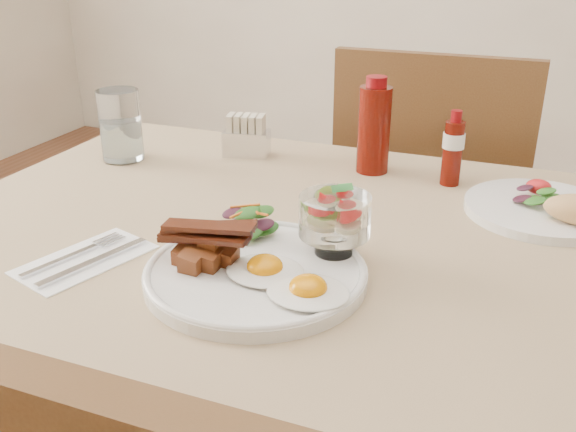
% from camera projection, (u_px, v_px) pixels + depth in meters
% --- Properties ---
extents(table, '(1.33, 0.88, 0.75)m').
position_uv_depth(table, '(357.00, 306.00, 0.92)').
color(table, brown).
rests_on(table, ground).
extents(chair_far, '(0.42, 0.42, 0.93)m').
position_uv_depth(chair_far, '(430.00, 217.00, 1.54)').
color(chair_far, brown).
rests_on(chair_far, ground).
extents(main_plate, '(0.28, 0.28, 0.02)m').
position_uv_depth(main_plate, '(256.00, 274.00, 0.80)').
color(main_plate, white).
rests_on(main_plate, table).
extents(fried_eggs, '(0.18, 0.13, 0.03)m').
position_uv_depth(fried_eggs, '(286.00, 279.00, 0.76)').
color(fried_eggs, white).
rests_on(fried_eggs, main_plate).
extents(bacon_potato_pile, '(0.13, 0.08, 0.06)m').
position_uv_depth(bacon_potato_pile, '(205.00, 245.00, 0.80)').
color(bacon_potato_pile, brown).
rests_on(bacon_potato_pile, main_plate).
extents(side_salad, '(0.08, 0.07, 0.04)m').
position_uv_depth(side_salad, '(250.00, 223.00, 0.88)').
color(side_salad, '#1A4F15').
rests_on(side_salad, main_plate).
extents(fruit_cup, '(0.09, 0.09, 0.09)m').
position_uv_depth(fruit_cup, '(335.00, 216.00, 0.82)').
color(fruit_cup, white).
rests_on(fruit_cup, main_plate).
extents(second_plate, '(0.24, 0.23, 0.06)m').
position_uv_depth(second_plate, '(552.00, 208.00, 0.98)').
color(second_plate, white).
rests_on(second_plate, table).
extents(ketchup_bottle, '(0.07, 0.07, 0.17)m').
position_uv_depth(ketchup_bottle, '(374.00, 128.00, 1.14)').
color(ketchup_bottle, '#4F0B04').
rests_on(ketchup_bottle, table).
extents(hot_sauce_bottle, '(0.04, 0.04, 0.13)m').
position_uv_depth(hot_sauce_bottle, '(453.00, 149.00, 1.09)').
color(hot_sauce_bottle, '#4F0B04').
rests_on(hot_sauce_bottle, table).
extents(sugar_caddy, '(0.10, 0.07, 0.08)m').
position_uv_depth(sugar_caddy, '(246.00, 138.00, 1.24)').
color(sugar_caddy, silver).
rests_on(sugar_caddy, table).
extents(water_glass, '(0.08, 0.08, 0.13)m').
position_uv_depth(water_glass, '(121.00, 130.00, 1.21)').
color(water_glass, white).
rests_on(water_glass, table).
extents(napkin_cutlery, '(0.14, 0.20, 0.01)m').
position_uv_depth(napkin_cutlery, '(85.00, 259.00, 0.85)').
color(napkin_cutlery, white).
rests_on(napkin_cutlery, table).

